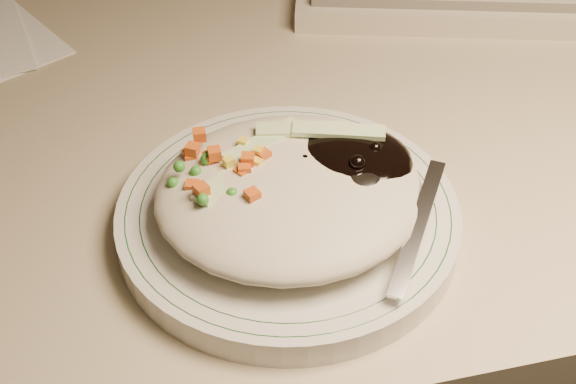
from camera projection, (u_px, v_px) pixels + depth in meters
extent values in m
cube|color=tan|center=(295.00, 94.00, 0.76)|extent=(1.40, 0.70, 0.04)
cylinder|color=silver|center=(288.00, 218.00, 0.59)|extent=(0.25, 0.25, 0.02)
torus|color=#144723|center=(288.00, 208.00, 0.58)|extent=(0.24, 0.24, 0.00)
torus|color=#144723|center=(288.00, 208.00, 0.58)|extent=(0.22, 0.22, 0.00)
ellipsoid|color=#BAAF97|center=(290.00, 192.00, 0.57)|extent=(0.19, 0.18, 0.04)
ellipsoid|color=black|center=(345.00, 164.00, 0.58)|extent=(0.10, 0.09, 0.03)
ellipsoid|color=orange|center=(222.00, 182.00, 0.57)|extent=(0.08, 0.08, 0.02)
sphere|color=black|center=(305.00, 162.00, 0.57)|extent=(0.01, 0.01, 0.01)
sphere|color=black|center=(341.00, 151.00, 0.58)|extent=(0.01, 0.01, 0.01)
sphere|color=black|center=(375.00, 148.00, 0.57)|extent=(0.01, 0.01, 0.01)
sphere|color=black|center=(360.00, 145.00, 0.59)|extent=(0.01, 0.01, 0.01)
sphere|color=black|center=(357.00, 163.00, 0.56)|extent=(0.01, 0.01, 0.01)
sphere|color=black|center=(341.00, 157.00, 0.57)|extent=(0.01, 0.01, 0.01)
sphere|color=black|center=(351.00, 146.00, 0.59)|extent=(0.01, 0.01, 0.01)
cube|color=#C75016|center=(214.00, 154.00, 0.56)|extent=(0.01, 0.01, 0.01)
cube|color=#C75016|center=(242.00, 182.00, 0.56)|extent=(0.01, 0.01, 0.01)
cube|color=#C75016|center=(193.00, 149.00, 0.57)|extent=(0.01, 0.01, 0.01)
cube|color=#C75016|center=(248.00, 160.00, 0.56)|extent=(0.01, 0.01, 0.01)
cube|color=#C75016|center=(244.00, 169.00, 0.56)|extent=(0.01, 0.01, 0.01)
cube|color=#C75016|center=(190.00, 155.00, 0.58)|extent=(0.01, 0.01, 0.01)
cube|color=#C75016|center=(211.00, 157.00, 0.57)|extent=(0.01, 0.01, 0.01)
cube|color=#C75016|center=(242.00, 173.00, 0.56)|extent=(0.01, 0.01, 0.01)
cube|color=#C75016|center=(263.00, 156.00, 0.57)|extent=(0.01, 0.01, 0.01)
cube|color=#C75016|center=(199.00, 135.00, 0.58)|extent=(0.01, 0.01, 0.01)
cube|color=#C75016|center=(201.00, 190.00, 0.54)|extent=(0.01, 0.01, 0.01)
cube|color=#C75016|center=(252.00, 196.00, 0.54)|extent=(0.01, 0.01, 0.01)
cube|color=#C75016|center=(192.00, 187.00, 0.55)|extent=(0.01, 0.01, 0.01)
cube|color=#C75016|center=(192.00, 158.00, 0.58)|extent=(0.01, 0.01, 0.01)
sphere|color=#388C28|center=(242.00, 166.00, 0.57)|extent=(0.01, 0.01, 0.01)
sphere|color=#388C28|center=(203.00, 200.00, 0.53)|extent=(0.01, 0.01, 0.01)
sphere|color=#388C28|center=(196.00, 171.00, 0.56)|extent=(0.01, 0.01, 0.01)
sphere|color=#388C28|center=(179.00, 167.00, 0.55)|extent=(0.01, 0.01, 0.01)
sphere|color=#388C28|center=(236.00, 163.00, 0.57)|extent=(0.01, 0.01, 0.01)
sphere|color=#388C28|center=(254.00, 194.00, 0.55)|extent=(0.01, 0.01, 0.01)
sphere|color=#388C28|center=(222.00, 177.00, 0.56)|extent=(0.01, 0.01, 0.01)
sphere|color=#388C28|center=(217.00, 196.00, 0.55)|extent=(0.01, 0.01, 0.01)
sphere|color=#388C28|center=(173.00, 183.00, 0.56)|extent=(0.01, 0.01, 0.01)
sphere|color=#388C28|center=(209.00, 156.00, 0.57)|extent=(0.01, 0.01, 0.01)
sphere|color=#388C28|center=(206.00, 159.00, 0.57)|extent=(0.01, 0.01, 0.01)
sphere|color=#388C28|center=(200.00, 187.00, 0.55)|extent=(0.01, 0.01, 0.01)
sphere|color=#388C28|center=(232.00, 194.00, 0.54)|extent=(0.01, 0.01, 0.01)
sphere|color=#388C28|center=(264.00, 146.00, 0.59)|extent=(0.01, 0.01, 0.01)
cube|color=yellow|center=(234.00, 163.00, 0.57)|extent=(0.01, 0.01, 0.01)
cube|color=yellow|center=(257.00, 163.00, 0.56)|extent=(0.01, 0.01, 0.01)
cube|color=yellow|center=(219.00, 163.00, 0.57)|extent=(0.01, 0.01, 0.01)
cube|color=yellow|center=(229.00, 163.00, 0.56)|extent=(0.01, 0.01, 0.01)
cube|color=yellow|center=(222.00, 179.00, 0.56)|extent=(0.01, 0.01, 0.01)
cube|color=yellow|center=(258.00, 152.00, 0.57)|extent=(0.01, 0.01, 0.01)
cube|color=yellow|center=(243.00, 143.00, 0.58)|extent=(0.01, 0.01, 0.01)
cube|color=yellow|center=(236.00, 178.00, 0.56)|extent=(0.01, 0.01, 0.01)
cube|color=#B2D18C|center=(264.00, 141.00, 0.58)|extent=(0.07, 0.05, 0.00)
cube|color=#B2D18C|center=(302.00, 129.00, 0.59)|extent=(0.07, 0.03, 0.00)
cube|color=#B2D18C|center=(230.00, 176.00, 0.56)|extent=(0.06, 0.06, 0.00)
cube|color=#B2D18C|center=(339.00, 131.00, 0.59)|extent=(0.07, 0.04, 0.00)
cube|color=#B2D18C|center=(298.00, 184.00, 0.56)|extent=(0.07, 0.02, 0.00)
ellipsoid|color=silver|center=(359.00, 175.00, 0.56)|extent=(0.05, 0.06, 0.01)
cube|color=silver|center=(418.00, 227.00, 0.54)|extent=(0.07, 0.10, 0.03)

